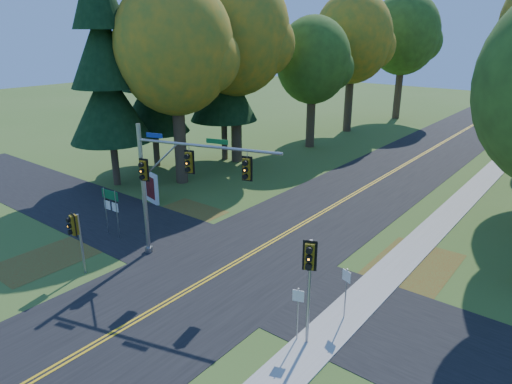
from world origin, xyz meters
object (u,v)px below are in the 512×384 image
Objects in this scene: traffic_mast at (174,177)px; info_kiosk at (152,188)px; east_signal_pole at (309,268)px; route_sign_cluster at (111,203)px.

traffic_mast is 3.46× the size of info_kiosk.
traffic_mast is at bearing 144.04° from east_signal_pole.
traffic_mast is at bearing -18.21° from info_kiosk.
route_sign_cluster is 5.32m from info_kiosk.
traffic_mast reaches higher than info_kiosk.
traffic_mast reaches higher than east_signal_pole.
info_kiosk is at bearing 113.67° from route_sign_cluster.
info_kiosk is at bearing 132.70° from traffic_mast.
route_sign_cluster is (-4.68, -0.42, -2.30)m from traffic_mast.
route_sign_cluster reaches higher than info_kiosk.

